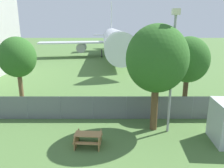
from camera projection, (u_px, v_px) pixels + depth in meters
perimeter_fence at (127, 108)px, 16.76m from camera, size 56.07×0.07×1.84m
airplane at (114, 40)px, 47.91m from camera, size 33.63×42.14×12.98m
picnic_bench_near_cabin at (89, 138)px, 13.18m from camera, size 1.71×1.50×0.76m
tree_near_hangar at (157, 59)px, 14.07m from camera, size 4.03×4.03×7.19m
tree_left_of_cabin at (18, 57)px, 19.14m from camera, size 3.23×3.23×6.12m
tree_behind_benches at (189, 60)px, 17.74m from camera, size 3.40×3.40×6.22m
light_mast at (173, 61)px, 13.75m from camera, size 0.44×0.44×8.02m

